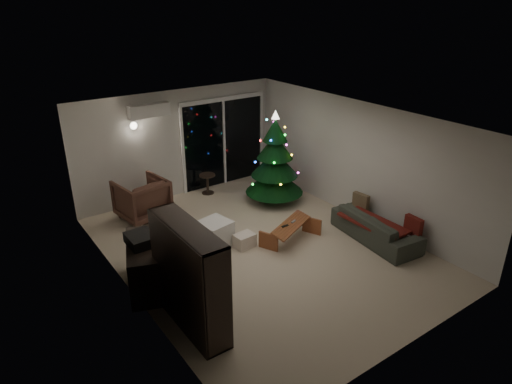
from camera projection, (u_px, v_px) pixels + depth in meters
room at (237, 171)px, 9.59m from camera, size 6.50×7.51×2.60m
bookshelf at (177, 281)px, 6.30m from camera, size 0.86×1.64×1.60m
media_cabinet at (144, 266)px, 7.38m from camera, size 0.90×1.37×0.80m
stereo at (141, 239)px, 7.19m from camera, size 0.41×0.48×0.17m
armchair at (142, 199)px, 9.68m from camera, size 1.07×1.10×0.88m
ottoman at (215, 233)px, 8.71m from camera, size 0.63×0.63×0.49m
cardboard_box_a at (183, 252)px, 8.24m from camera, size 0.51×0.41×0.33m
cardboard_box_b at (244, 241)px, 8.67m from camera, size 0.40×0.31×0.26m
side_table at (208, 184)px, 10.97m from camera, size 0.49×0.49×0.48m
floor_lamp at (137, 165)px, 10.18m from camera, size 0.30×0.30×1.87m
sofa at (376, 227)px, 8.88m from camera, size 0.94×1.95×0.55m
sofa_throw at (373, 223)px, 8.78m from camera, size 0.59×1.36×0.05m
cushion_a at (361, 202)px, 9.41m from camera, size 0.14×0.37×0.36m
cushion_b at (413, 226)px, 8.44m from camera, size 0.13×0.37×0.36m
coffee_table at (291, 233)px, 8.86m from camera, size 1.21×0.84×0.36m
remote_a at (285, 226)px, 8.70m from camera, size 0.14×0.04×0.02m
remote_b at (293, 221)px, 8.87m from camera, size 0.14×0.08×0.02m
christmas_tree at (275, 158)px, 10.21m from camera, size 1.59×1.59×2.14m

